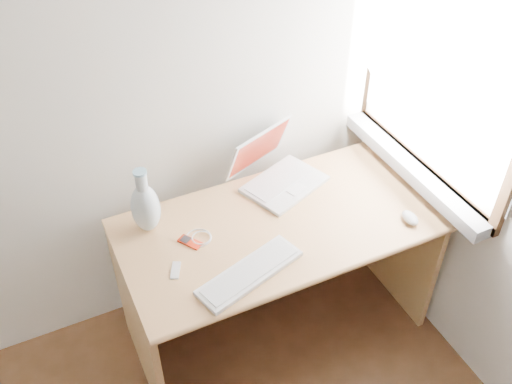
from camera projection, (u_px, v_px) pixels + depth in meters
name	position (u px, v px, depth m)	size (l,w,h in m)	color
window	(437.00, 69.00, 2.26)	(0.11, 0.99, 1.10)	white
desk	(270.00, 244.00, 2.59)	(1.35, 0.67, 0.71)	tan
laptop	(280.00, 170.00, 2.59)	(0.42, 0.41, 0.24)	white
external_keyboard	(250.00, 272.00, 2.18)	(0.46, 0.26, 0.02)	white
mouse	(410.00, 218.00, 2.40)	(0.06, 0.09, 0.03)	white
ipod	(190.00, 242.00, 2.31)	(0.09, 0.11, 0.01)	#B1210C
cable_coil	(199.00, 238.00, 2.33)	(0.11, 0.11, 0.01)	white
remote	(176.00, 270.00, 2.20)	(0.03, 0.09, 0.01)	white
vase	(145.00, 206.00, 2.30)	(0.12, 0.12, 0.30)	silver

